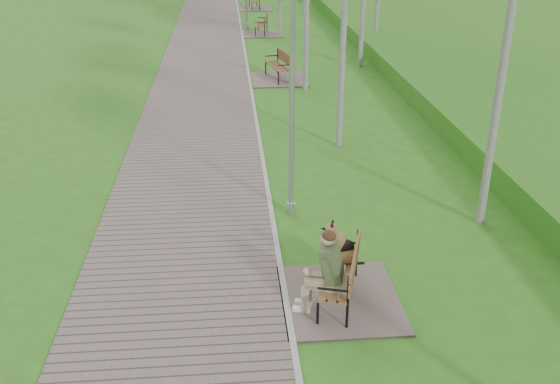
% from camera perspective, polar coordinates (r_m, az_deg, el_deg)
% --- Properties ---
extents(ground, '(120.00, 120.00, 0.00)m').
position_cam_1_polar(ground, '(15.19, -1.44, 1.99)').
color(ground, '#31621A').
rests_on(ground, ground).
extents(walkway, '(3.50, 67.00, 0.04)m').
position_cam_1_polar(walkway, '(35.98, -6.56, 15.16)').
color(walkway, '#6A5B56').
rests_on(walkway, ground).
extents(kerb, '(0.10, 67.00, 0.05)m').
position_cam_1_polar(kerb, '(35.98, -3.68, 15.27)').
color(kerb, '#999993').
rests_on(kerb, ground).
extents(embankment, '(14.00, 70.00, 1.60)m').
position_cam_1_polar(embankment, '(36.80, 16.07, 14.57)').
color(embankment, '#388820').
rests_on(embankment, ground).
extents(bench_main, '(1.91, 2.12, 1.67)m').
position_cam_1_polar(bench_main, '(10.06, 5.12, -7.77)').
color(bench_main, '#6A5B56').
rests_on(bench_main, ground).
extents(bench_second, '(2.05, 2.28, 1.26)m').
position_cam_1_polar(bench_second, '(23.42, -0.17, 10.78)').
color(bench_second, '#6A5B56').
rests_on(bench_second, ground).
extents(bench_third, '(1.96, 2.17, 1.20)m').
position_cam_1_polar(bench_third, '(32.34, -1.71, 14.61)').
color(bench_third, '#6A5B56').
rests_on(bench_third, ground).
extents(bench_far, '(2.05, 2.27, 1.26)m').
position_cam_1_polar(bench_far, '(40.82, -2.35, 16.71)').
color(bench_far, '#6A5B56').
rests_on(bench_far, ground).
extents(lamp_post_near, '(0.18, 0.18, 4.63)m').
position_cam_1_polar(lamp_post_near, '(12.21, 1.08, 7.07)').
color(lamp_post_near, '#999BA1').
rests_on(lamp_post_near, ground).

